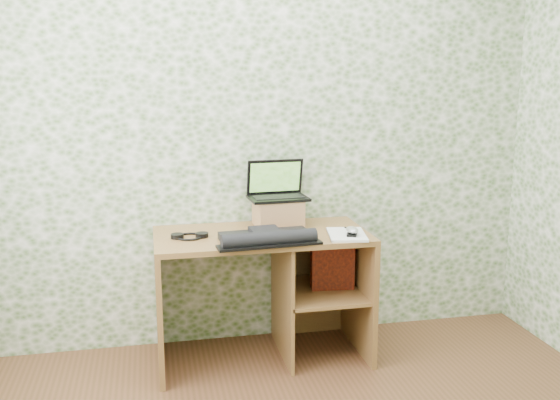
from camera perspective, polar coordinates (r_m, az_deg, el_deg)
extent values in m
plane|color=white|center=(3.73, -2.61, 6.36)|extent=(3.50, 0.00, 3.50)
cube|color=brown|center=(3.53, -1.70, -3.28)|extent=(1.20, 0.60, 0.03)
cube|color=brown|center=(3.59, -11.01, -9.52)|extent=(0.03, 0.60, 0.72)
cube|color=brown|center=(3.78, 7.18, -8.27)|extent=(0.03, 0.60, 0.72)
cube|color=brown|center=(3.67, 0.21, -8.85)|extent=(0.02, 0.56, 0.72)
cube|color=brown|center=(3.71, 3.75, -8.28)|extent=(0.46, 0.56, 0.02)
cube|color=brown|center=(3.98, 2.73, -7.17)|extent=(0.48, 0.02, 0.72)
cube|color=#9F7047|center=(3.67, -0.17, -1.17)|extent=(0.28, 0.24, 0.16)
cube|color=black|center=(3.65, -0.17, 0.17)|extent=(0.35, 0.25, 0.02)
cube|color=black|center=(3.64, -0.15, 0.30)|extent=(0.30, 0.14, 0.00)
cube|color=black|center=(3.72, -0.47, 2.15)|extent=(0.34, 0.08, 0.21)
cube|color=#2A5819|center=(3.71, -0.45, 2.10)|extent=(0.31, 0.06, 0.18)
cube|color=black|center=(3.39, -1.38, -3.30)|extent=(0.50, 0.21, 0.04)
cube|color=black|center=(3.39, -1.38, -3.12)|extent=(0.17, 0.17, 0.06)
cylinder|color=black|center=(3.27, -0.97, -3.54)|extent=(0.51, 0.12, 0.08)
cube|color=black|center=(3.27, -0.95, -4.11)|extent=(0.56, 0.15, 0.01)
torus|color=black|center=(3.46, -8.26, -3.34)|extent=(0.15, 0.15, 0.01)
cylinder|color=black|center=(3.46, -9.38, -3.28)|extent=(0.07, 0.07, 0.03)
cylinder|color=black|center=(3.46, -7.15, -3.19)|extent=(0.07, 0.07, 0.03)
cube|color=white|center=(3.49, 6.13, -3.16)|extent=(0.25, 0.32, 0.01)
ellipsoid|color=#BDBDC0|center=(3.45, 6.61, -2.92)|extent=(0.10, 0.12, 0.03)
cylinder|color=black|center=(3.56, 6.52, -2.71)|extent=(0.04, 0.12, 0.01)
cube|color=#9F260E|center=(3.68, 4.82, -5.85)|extent=(0.26, 0.10, 0.30)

